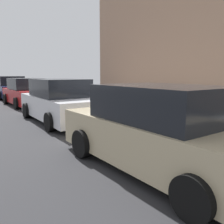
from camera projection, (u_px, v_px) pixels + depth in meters
name	position (u px, v px, depth m)	size (l,w,h in m)	color
ground_plane	(110.00, 121.00, 9.60)	(40.00, 40.00, 0.00)	#28282B
sidewalk_curb	(157.00, 114.00, 10.90)	(18.00, 5.00, 0.14)	gray
suitcase_silver_0	(193.00, 123.00, 7.07)	(0.42, 0.25, 0.87)	#9EA0A8
suitcase_teal_1	(178.00, 121.00, 7.49)	(0.42, 0.22, 0.90)	#0F606B
suitcase_maroon_2	(166.00, 116.00, 7.88)	(0.40, 0.25, 0.82)	maroon
suitcase_black_3	(158.00, 114.00, 8.33)	(0.38, 0.21, 1.02)	black
suitcase_navy_4	(147.00, 114.00, 8.79)	(0.50, 0.22, 0.79)	navy
suitcase_red_5	(137.00, 112.00, 9.21)	(0.36, 0.18, 0.62)	red
suitcase_olive_6	(130.00, 108.00, 9.66)	(0.49, 0.24, 0.83)	#59601E
suitcase_silver_7	(122.00, 107.00, 10.13)	(0.44, 0.19, 1.03)	#9EA0A8
suitcase_teal_8	(114.00, 108.00, 10.60)	(0.45, 0.20, 0.76)	#0F606B
suitcase_maroon_9	(109.00, 106.00, 11.06)	(0.40, 0.22, 0.64)	maroon
suitcase_black_10	(103.00, 103.00, 11.49)	(0.45, 0.25, 0.75)	black
fire_hydrant	(93.00, 100.00, 12.19)	(0.39, 0.21, 0.84)	#99999E
bollard_post	(86.00, 101.00, 12.55)	(0.14, 0.14, 0.71)	#333338
parked_car_beige_0	(160.00, 130.00, 4.71)	(4.88, 2.34, 1.67)	tan
parked_car_white_1	(60.00, 102.00, 9.50)	(4.83, 2.18, 1.69)	silver
parked_car_red_2	(26.00, 93.00, 14.35)	(4.44, 2.23, 1.63)	#AD1619
parked_car_navy_3	(11.00, 88.00, 18.78)	(4.80, 2.13, 1.71)	#141E4C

